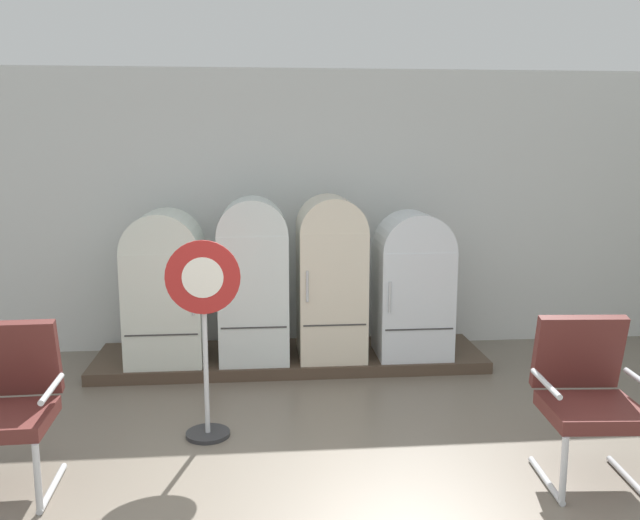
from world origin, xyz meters
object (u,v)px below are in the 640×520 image
refrigerator_2 (331,272)px  armchair_right (587,390)px  refrigerator_0 (165,283)px  refrigerator_1 (253,275)px  refrigerator_3 (413,281)px  armchair_left (6,398)px  sign_stand (205,337)px

refrigerator_2 → armchair_right: refrigerator_2 is taller
refrigerator_0 → refrigerator_1: (0.81, -0.05, 0.07)m
refrigerator_1 → refrigerator_3: 1.50m
refrigerator_0 → armchair_left: bearing=-108.3°
refrigerator_2 → armchair_right: bearing=-58.8°
refrigerator_3 → armchair_left: (-2.99, -2.03, -0.25)m
sign_stand → refrigerator_0: bearing=107.7°
refrigerator_0 → armchair_right: 3.70m
refrigerator_3 → armchair_right: size_ratio=1.34×
refrigerator_2 → armchair_right: 2.68m
refrigerator_2 → sign_stand: (-1.06, -1.49, -0.16)m
refrigerator_0 → refrigerator_2: (1.53, -0.00, 0.07)m
refrigerator_3 → sign_stand: size_ratio=0.94×
refrigerator_1 → sign_stand: bearing=-103.1°
refrigerator_1 → armchair_left: refrigerator_1 is taller
armchair_right → refrigerator_2: bearing=121.2°
refrigerator_3 → armchair_right: refrigerator_3 is taller
refrigerator_0 → refrigerator_3: 2.30m
refrigerator_2 → refrigerator_3: size_ratio=1.11×
refrigerator_1 → refrigerator_0: bearing=176.2°
refrigerator_2 → armchair_left: (-2.21, -2.08, -0.34)m
sign_stand → refrigerator_3: bearing=38.2°
armchair_left → armchair_right: bearing=-3.1°
armchair_left → armchair_right: (3.59, -0.19, 0.00)m
refrigerator_1 → refrigerator_2: bearing=4.1°
refrigerator_1 → armchair_left: 2.54m
refrigerator_0 → refrigerator_3: (2.30, -0.05, -0.02)m
refrigerator_0 → armchair_right: size_ratio=1.36×
armchair_left → sign_stand: size_ratio=0.71×
refrigerator_0 → armchair_right: refrigerator_0 is taller
refrigerator_1 → armchair_left: bearing=-126.4°
refrigerator_0 → refrigerator_3: size_ratio=1.02×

